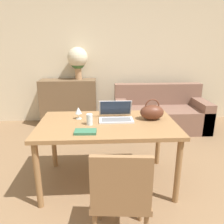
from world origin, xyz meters
TOP-DOWN VIEW (x-y plane):
  - wall_back at (0.00, 2.99)m, footprint 10.00×0.06m
  - dining_table at (0.02, 0.73)m, footprint 1.48×0.88m
  - chair at (0.09, -0.13)m, footprint 0.48×0.48m
  - couch at (1.07, 2.39)m, footprint 1.69×0.81m
  - sideboard at (-0.67, 2.72)m, footprint 1.07×0.40m
  - laptop at (0.12, 0.85)m, footprint 0.38×0.29m
  - drinking_glass at (-0.17, 0.67)m, footprint 0.07×0.07m
  - wine_glass at (-0.30, 0.87)m, footprint 0.07×0.07m
  - handbag at (0.52, 0.81)m, footprint 0.27×0.18m
  - flower_vase at (-0.47, 2.77)m, footprint 0.38×0.38m
  - book at (-0.20, 0.45)m, footprint 0.21×0.14m

SIDE VIEW (x-z plane):
  - couch at x=1.07m, z-range -0.12..0.70m
  - sideboard at x=-0.67m, z-range 0.00..0.90m
  - chair at x=0.09m, z-range 0.06..0.92m
  - dining_table at x=0.02m, z-range 0.29..1.03m
  - book at x=-0.20m, z-range 0.74..0.76m
  - laptop at x=0.12m, z-range 0.69..0.89m
  - drinking_glass at x=-0.17m, z-range 0.74..0.85m
  - handbag at x=0.52m, z-range 0.71..0.94m
  - wine_glass at x=-0.30m, z-range 0.76..0.90m
  - flower_vase at x=-0.47m, z-range 0.97..1.58m
  - wall_back at x=0.00m, z-range 0.00..2.70m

